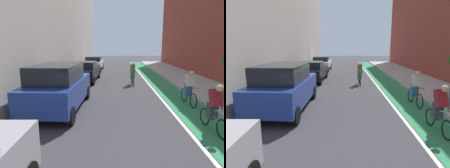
{
  "view_description": "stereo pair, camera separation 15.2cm",
  "coord_description": "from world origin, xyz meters",
  "views": [
    {
      "loc": [
        -0.3,
        2.45,
        2.75
      ],
      "look_at": [
        -0.48,
        11.54,
        0.91
      ],
      "focal_mm": 30.85,
      "sensor_mm": 36.0,
      "label": 1
    },
    {
      "loc": [
        -0.15,
        2.46,
        2.75
      ],
      "look_at": [
        -0.48,
        11.54,
        0.91
      ],
      "focal_mm": 30.85,
      "sensor_mm": 36.0,
      "label": 2
    }
  ],
  "objects": [
    {
      "name": "ground_plane",
      "position": [
        0.0,
        14.16,
        0.0
      ],
      "size": [
        79.9,
        79.9,
        0.0
      ],
      "primitive_type": "plane",
      "color": "#38383D"
    },
    {
      "name": "bike_lane_paint",
      "position": [
        2.98,
        16.16,
        0.0
      ],
      "size": [
        1.6,
        36.32,
        0.0
      ],
      "primitive_type": "cube",
      "color": "#2D8451",
      "rests_on": "ground"
    },
    {
      "name": "lane_divider_stripe",
      "position": [
        2.08,
        16.16,
        0.0
      ],
      "size": [
        0.12,
        36.32,
        0.0
      ],
      "primitive_type": "cube",
      "color": "white",
      "rests_on": "ground"
    },
    {
      "name": "sidewalk_right",
      "position": [
        5.46,
        16.16,
        0.07
      ],
      "size": [
        3.36,
        36.32,
        0.14
      ],
      "primitive_type": "cube",
      "color": "#A8A59E",
      "rests_on": "ground"
    },
    {
      "name": "parked_suv_blue",
      "position": [
        -2.73,
        10.45,
        1.02
      ],
      "size": [
        2.07,
        4.55,
        1.98
      ],
      "color": "navy",
      "rests_on": "ground"
    },
    {
      "name": "parked_sedan_black",
      "position": [
        -2.73,
        17.21,
        0.79
      ],
      "size": [
        2.15,
        4.33,
        1.53
      ],
      "color": "black",
      "rests_on": "ground"
    },
    {
      "name": "parked_sedan_white",
      "position": [
        -2.73,
        23.68,
        0.78
      ],
      "size": [
        1.93,
        4.26,
        1.53
      ],
      "color": "silver",
      "rests_on": "ground"
    },
    {
      "name": "cyclist_mid",
      "position": [
        2.84,
        8.38,
        0.84
      ],
      "size": [
        0.48,
        1.65,
        1.58
      ],
      "color": "black",
      "rests_on": "ground"
    },
    {
      "name": "cyclist_trailing",
      "position": [
        3.11,
        11.23,
        0.81
      ],
      "size": [
        0.48,
        1.73,
        1.62
      ],
      "color": "black",
      "rests_on": "ground"
    },
    {
      "name": "cyclist_far",
      "position": [
        0.88,
        15.83,
        0.8
      ],
      "size": [
        0.48,
        1.67,
        1.59
      ],
      "color": "black",
      "rests_on": "ground"
    }
  ]
}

